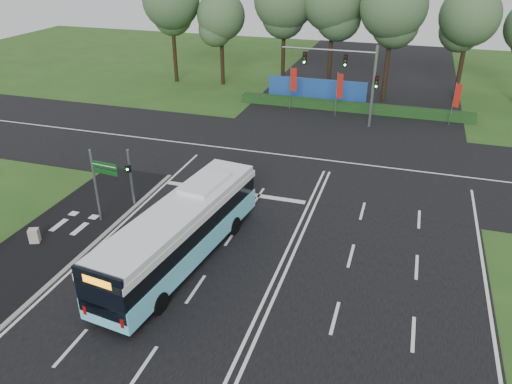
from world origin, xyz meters
TOP-DOWN VIEW (x-y plane):
  - ground at (0.00, 0.00)m, footprint 120.00×120.00m
  - road_main at (0.00, 0.00)m, footprint 20.00×120.00m
  - road_cross at (0.00, 12.00)m, footprint 120.00×14.00m
  - bike_path at (-12.50, -3.00)m, footprint 5.00×18.00m
  - kerb_strip at (-10.10, -3.00)m, footprint 0.25×18.00m
  - city_bus at (-4.84, -3.02)m, footprint 3.97×12.30m
  - pedestrian_signal at (-10.35, 1.54)m, footprint 0.33×0.43m
  - street_sign at (-10.85, -0.78)m, footprint 1.75×0.27m
  - utility_cabinet at (-13.27, -3.88)m, footprint 0.65×0.60m
  - banner_flag_left at (-5.66, 23.36)m, footprint 0.56×0.29m
  - banner_flag_mid at (-1.11, 22.27)m, footprint 0.57×0.29m
  - banner_flag_right at (8.91, 23.04)m, footprint 0.53×0.27m
  - traffic_light_gantry at (0.21, 20.50)m, footprint 8.41×0.28m
  - hedge at (0.00, 24.50)m, footprint 22.00×1.20m
  - blue_hoarding at (-4.00, 27.00)m, footprint 10.00×0.30m
  - eucalyptus_row at (-3.89, 30.62)m, footprint 41.76×9.29m

SIDE VIEW (x-z plane):
  - ground at x=0.00m, z-range 0.00..0.00m
  - road_main at x=0.00m, z-range 0.00..0.04m
  - road_cross at x=0.00m, z-range 0.00..0.05m
  - bike_path at x=-12.50m, z-range 0.00..0.06m
  - kerb_strip at x=-10.10m, z-range 0.00..0.12m
  - hedge at x=0.00m, z-range 0.00..0.80m
  - utility_cabinet at x=-13.27m, z-range 0.00..0.86m
  - blue_hoarding at x=-4.00m, z-range 0.00..2.20m
  - city_bus at x=-4.84m, z-range 0.01..3.48m
  - pedestrian_signal at x=-10.35m, z-range 0.17..3.87m
  - banner_flag_right at x=8.91m, z-range 0.61..4.44m
  - banner_flag_left at x=-5.66m, z-range 0.64..4.71m
  - banner_flag_mid at x=-1.11m, z-range 0.65..4.81m
  - street_sign at x=-10.85m, z-range 0.55..5.05m
  - traffic_light_gantry at x=0.21m, z-range 1.16..8.16m
  - eucalyptus_row at x=-3.89m, z-range 2.36..14.84m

